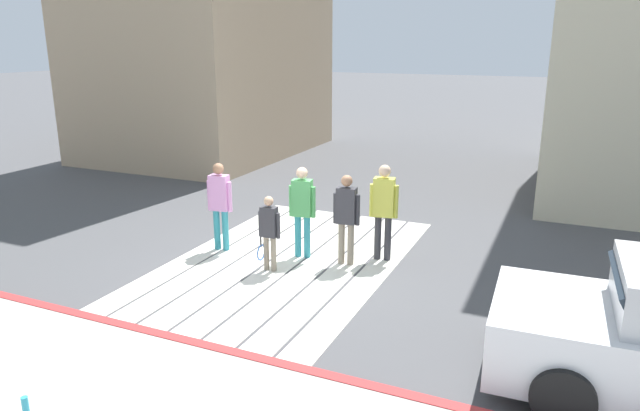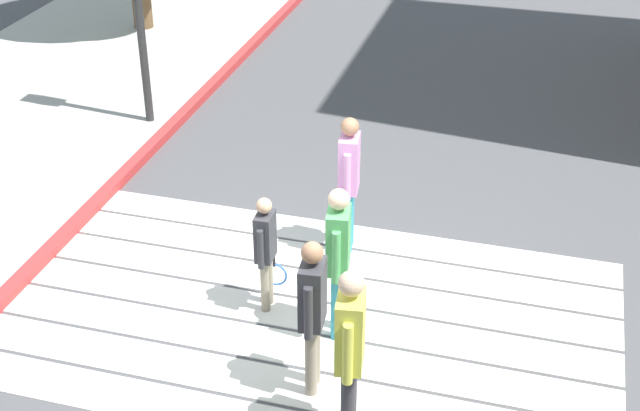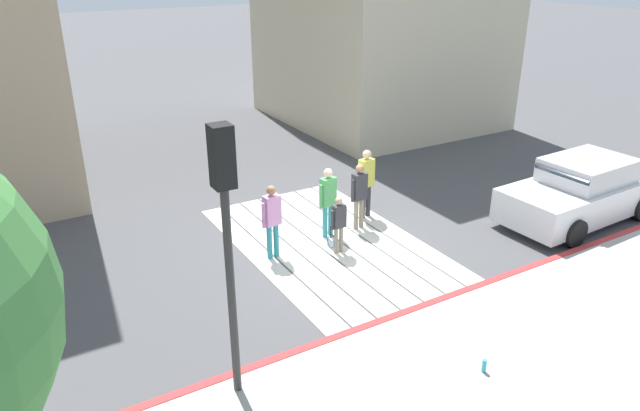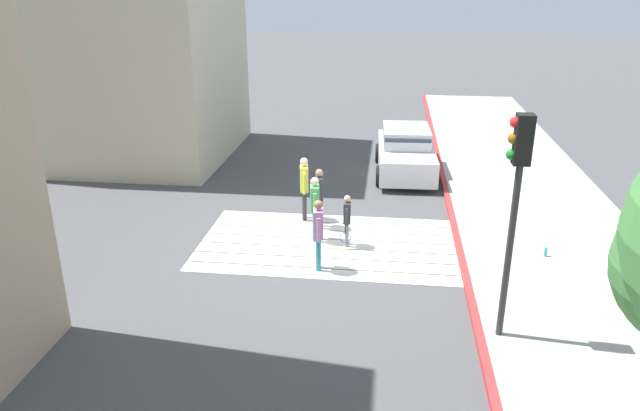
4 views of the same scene
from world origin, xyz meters
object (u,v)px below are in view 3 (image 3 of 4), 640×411
traffic_light_corner (225,212)px  water_bottle (484,366)px  pedestrian_adult_trailing (272,217)px  pedestrian_adult_side (328,198)px  pedestrian_child_with_racket (338,222)px  car_parked_near_curb (581,192)px  pedestrian_teen_behind (366,179)px  pedestrian_adult_lead (359,192)px

traffic_light_corner → water_bottle: (-1.63, -3.49, -2.81)m
pedestrian_adult_trailing → pedestrian_adult_side: pedestrian_adult_side is taller
water_bottle → pedestrian_child_with_racket: bearing=-3.3°
car_parked_near_curb → pedestrian_child_with_racket: size_ratio=3.25×
water_bottle → pedestrian_child_with_racket: 4.77m
pedestrian_adult_trailing → pedestrian_teen_behind: (0.75, -2.96, 0.05)m
pedestrian_adult_trailing → pedestrian_adult_side: 1.60m
water_bottle → pedestrian_adult_side: (5.56, -0.51, 0.76)m
pedestrian_teen_behind → traffic_light_corner: bearing=129.2°
car_parked_near_curb → pedestrian_adult_lead: size_ratio=2.67×
pedestrian_adult_trailing → water_bottle: bearing=-168.6°
pedestrian_adult_side → pedestrian_teen_behind: 1.46m
pedestrian_adult_lead → pedestrian_child_with_racket: pedestrian_adult_lead is taller
car_parked_near_curb → pedestrian_teen_behind: pedestrian_teen_behind is taller
pedestrian_adult_lead → pedestrian_child_with_racket: (-0.82, 1.10, -0.19)m
pedestrian_adult_side → pedestrian_child_with_racket: (-0.83, 0.24, -0.23)m
pedestrian_adult_side → pedestrian_child_with_racket: pedestrian_adult_side is taller
traffic_light_corner → pedestrian_adult_lead: (3.92, -4.86, -2.08)m
pedestrian_teen_behind → pedestrian_adult_trailing: bearing=104.2°
traffic_light_corner → pedestrian_adult_trailing: bearing=-33.6°
traffic_light_corner → pedestrian_adult_side: 5.97m
car_parked_near_curb → pedestrian_adult_trailing: pedestrian_adult_trailing is taller
pedestrian_child_with_racket → pedestrian_teen_behind: bearing=-51.4°
car_parked_near_curb → pedestrian_adult_lead: bearing=65.0°
pedestrian_adult_side → pedestrian_adult_lead: bearing=-90.7°
pedestrian_adult_lead → traffic_light_corner: bearing=128.9°
traffic_light_corner → pedestrian_teen_behind: size_ratio=2.40×
pedestrian_adult_side → pedestrian_teen_behind: bearing=-71.4°
car_parked_near_curb → pedestrian_adult_side: size_ratio=2.58×
traffic_light_corner → water_bottle: bearing=-115.0°
pedestrian_adult_side → pedestrian_teen_behind: pedestrian_teen_behind is taller
car_parked_near_curb → traffic_light_corner: 10.26m
traffic_light_corner → pedestrian_adult_lead: traffic_light_corner is taller
pedestrian_teen_behind → pedestrian_adult_lead: bearing=132.2°
water_bottle → pedestrian_teen_behind: (6.02, -1.89, 0.80)m
pedestrian_child_with_racket → pedestrian_adult_trailing: bearing=67.9°
water_bottle → pedestrian_child_with_racket: size_ratio=0.16×
traffic_light_corner → pedestrian_teen_behind: 7.23m
pedestrian_child_with_racket → pedestrian_adult_lead: bearing=-53.3°
pedestrian_adult_lead → pedestrian_teen_behind: 0.71m
car_parked_near_curb → water_bottle: 7.16m
pedestrian_teen_behind → water_bottle: bearing=162.5°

